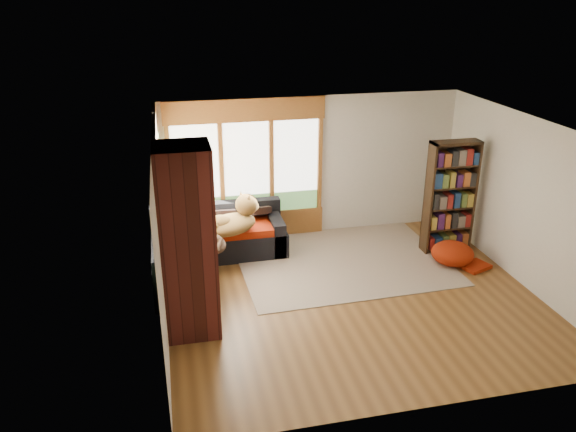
{
  "coord_description": "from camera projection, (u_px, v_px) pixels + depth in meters",
  "views": [
    {
      "loc": [
        -2.56,
        -7.03,
        4.37
      ],
      "look_at": [
        -0.75,
        1.1,
        0.95
      ],
      "focal_mm": 35.0,
      "sensor_mm": 36.0,
      "label": 1
    }
  ],
  "objects": [
    {
      "name": "ceiling",
      "position": [
        360.0,
        128.0,
        7.54
      ],
      "size": [
        5.5,
        5.5,
        0.0
      ],
      "primitive_type": "plane",
      "color": "white"
    },
    {
      "name": "dog_brindle",
      "position": [
        203.0,
        237.0,
        8.69
      ],
      "size": [
        0.85,
        0.95,
        0.46
      ],
      "rotation": [
        0.0,
        0.0,
        2.12
      ],
      "color": "black",
      "rests_on": "sectional_sofa"
    },
    {
      "name": "wall_back",
      "position": [
        311.0,
        167.0,
        10.29
      ],
      "size": [
        5.5,
        0.04,
        2.6
      ],
      "primitive_type": "cube",
      "color": "silver",
      "rests_on": "ground"
    },
    {
      "name": "windows_left",
      "position": [
        161.0,
        200.0,
        8.55
      ],
      "size": [
        0.1,
        2.62,
        1.9
      ],
      "color": "#995D27",
      "rests_on": "wall_left"
    },
    {
      "name": "sectional_sofa",
      "position": [
        212.0,
        244.0,
        9.55
      ],
      "size": [
        2.2,
        2.2,
        0.8
      ],
      "rotation": [
        0.0,
        0.0,
        -0.02
      ],
      "color": "black",
      "rests_on": "ground"
    },
    {
      "name": "floor",
      "position": [
        352.0,
        296.0,
        8.52
      ],
      "size": [
        5.5,
        5.5,
        0.0
      ],
      "primitive_type": "plane",
      "color": "brown",
      "rests_on": "ground"
    },
    {
      "name": "wall_front",
      "position": [
        435.0,
        308.0,
        5.77
      ],
      "size": [
        5.5,
        0.04,
        2.6
      ],
      "primitive_type": "cube",
      "color": "silver",
      "rests_on": "ground"
    },
    {
      "name": "wall_left",
      "position": [
        160.0,
        235.0,
        7.48
      ],
      "size": [
        0.04,
        5.0,
        2.6
      ],
      "primitive_type": "cube",
      "color": "silver",
      "rests_on": "ground"
    },
    {
      "name": "pouf",
      "position": [
        453.0,
        253.0,
        9.46
      ],
      "size": [
        0.79,
        0.79,
        0.38
      ],
      "primitive_type": "ellipsoid",
      "rotation": [
        0.0,
        0.0,
        -0.13
      ],
      "color": "#992208",
      "rests_on": "area_rug"
    },
    {
      "name": "area_rug",
      "position": [
        342.0,
        261.0,
        9.61
      ],
      "size": [
        3.56,
        2.76,
        0.01
      ],
      "primitive_type": "cube",
      "rotation": [
        0.0,
        0.0,
        0.03
      ],
      "color": "beige",
      "rests_on": "ground"
    },
    {
      "name": "brick_chimney",
      "position": [
        188.0,
        243.0,
        7.23
      ],
      "size": [
        0.7,
        0.7,
        2.6
      ],
      "primitive_type": "cube",
      "color": "#471914",
      "rests_on": "ground"
    },
    {
      "name": "bookshelf",
      "position": [
        450.0,
        197.0,
        9.67
      ],
      "size": [
        0.85,
        0.28,
        1.99
      ],
      "color": "#321F10",
      "rests_on": "ground"
    },
    {
      "name": "dog_tan",
      "position": [
        234.0,
        219.0,
        9.27
      ],
      "size": [
        1.11,
        0.96,
        0.54
      ],
      "rotation": [
        0.0,
        0.0,
        0.48
      ],
      "color": "brown",
      "rests_on": "sectional_sofa"
    },
    {
      "name": "windows_back",
      "position": [
        247.0,
        169.0,
        10.0
      ],
      "size": [
        2.82,
        0.1,
        1.9
      ],
      "color": "#995D27",
      "rests_on": "wall_back"
    },
    {
      "name": "wall_right",
      "position": [
        527.0,
        203.0,
        8.58
      ],
      "size": [
        0.04,
        5.0,
        2.6
      ],
      "primitive_type": "cube",
      "color": "silver",
      "rests_on": "ground"
    },
    {
      "name": "throw_pillows",
      "position": [
        215.0,
        217.0,
        9.44
      ],
      "size": [
        1.98,
        1.68,
        0.45
      ],
      "color": "black",
      "rests_on": "sectional_sofa"
    },
    {
      "name": "roller_blind",
      "position": [
        160.0,
        159.0,
        9.15
      ],
      "size": [
        0.03,
        0.72,
        0.9
      ],
      "primitive_type": "cube",
      "color": "#658856",
      "rests_on": "wall_left"
    }
  ]
}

